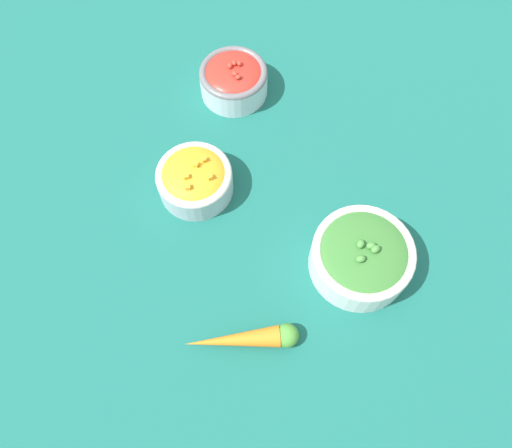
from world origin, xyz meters
TOP-DOWN VIEW (x-y plane):
  - ground_plane at (0.00, 0.00)m, footprint 3.00×3.00m
  - bowl_broccoli at (0.14, 0.06)m, footprint 0.14×0.14m
  - bowl_squash at (-0.12, -0.01)m, footprint 0.11×0.11m
  - bowl_cherry_tomatoes at (-0.21, 0.17)m, footprint 0.11×0.11m
  - loose_carrot at (0.10, -0.13)m, footprint 0.12×0.13m

SIDE VIEW (x-z plane):
  - ground_plane at x=0.00m, z-range 0.00..0.00m
  - loose_carrot at x=0.10m, z-range 0.00..0.03m
  - bowl_squash at x=-0.12m, z-range 0.00..0.06m
  - bowl_cherry_tomatoes at x=-0.21m, z-range 0.00..0.06m
  - bowl_broccoli at x=0.14m, z-range 0.00..0.07m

